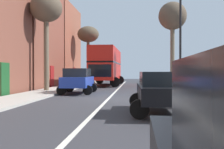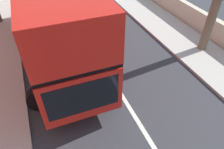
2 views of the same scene
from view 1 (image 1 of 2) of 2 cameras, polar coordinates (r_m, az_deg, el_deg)
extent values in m
plane|color=#333338|center=(16.40, -0.49, -4.80)|extent=(84.00, 84.00, 0.00)
cube|color=silver|center=(16.40, -0.49, -4.79)|extent=(0.16, 54.00, 0.01)
cube|color=#B2ADA3|center=(17.54, -16.69, -4.28)|extent=(2.60, 60.00, 0.12)
cube|color=#B2ADA3|center=(16.67, 16.57, -4.53)|extent=(2.60, 60.00, 0.12)
cube|color=#194C23|center=(18.12, -21.32, -1.00)|extent=(0.08, 1.10, 2.10)
cube|color=brown|center=(27.93, -16.37, 7.50)|extent=(4.00, 9.22, 9.82)
cube|color=maroon|center=(27.07, -12.33, -0.46)|extent=(0.08, 1.10, 2.10)
cube|color=brown|center=(37.01, -10.96, 6.04)|extent=(4.00, 9.22, 10.11)
cube|color=maroon|center=(36.35, -7.87, -0.18)|extent=(0.08, 1.10, 2.10)
cube|color=beige|center=(17.02, 21.70, -2.63)|extent=(0.36, 54.00, 1.19)
cube|color=red|center=(30.74, -1.18, 0.61)|extent=(2.66, 10.35, 1.70)
cube|color=black|center=(30.76, -1.18, 2.35)|extent=(2.69, 10.25, 0.16)
cube|color=red|center=(30.79, -1.18, 3.89)|extent=(2.66, 10.35, 1.50)
cube|color=black|center=(25.65, -2.56, 0.80)|extent=(2.20, 0.10, 1.19)
cylinder|color=black|center=(27.14, 0.61, -1.60)|extent=(1.00, 0.32, 1.00)
cylinder|color=black|center=(27.49, -4.71, -1.58)|extent=(1.00, 0.32, 1.00)
cylinder|color=black|center=(34.13, 1.67, -1.15)|extent=(1.00, 0.32, 1.00)
cylinder|color=black|center=(34.41, -2.59, -1.14)|extent=(1.00, 0.32, 1.00)
cube|color=#1E389E|center=(19.52, -7.05, -1.51)|extent=(1.79, 4.12, 0.69)
cube|color=black|center=(19.30, -7.16, 0.37)|extent=(1.62, 2.28, 0.59)
cylinder|color=black|center=(20.96, -8.76, -2.75)|extent=(0.64, 0.23, 0.64)
cylinder|color=black|center=(20.65, -4.00, -2.80)|extent=(0.64, 0.23, 0.64)
cylinder|color=black|center=(18.50, -10.46, -3.20)|extent=(0.64, 0.23, 0.64)
cylinder|color=black|center=(18.15, -5.07, -3.27)|extent=(0.64, 0.23, 0.64)
cube|color=black|center=(10.36, 10.30, -3.75)|extent=(1.81, 4.26, 0.56)
cube|color=black|center=(10.13, 10.44, -0.85)|extent=(1.63, 2.36, 0.50)
cylinder|color=black|center=(11.64, 5.20, -5.44)|extent=(0.65, 0.24, 0.64)
cylinder|color=black|center=(11.82, 13.78, -5.36)|extent=(0.65, 0.24, 0.64)
cylinder|color=black|center=(9.04, 5.71, -7.18)|extent=(0.65, 0.24, 0.64)
cylinder|color=black|center=(9.28, 16.70, -7.01)|extent=(0.65, 0.24, 0.64)
cylinder|color=brown|center=(21.65, -13.47, 4.50)|extent=(0.38, 0.38, 5.81)
ellipsoid|color=brown|center=(22.15, -13.50, 13.30)|extent=(2.46, 2.46, 2.16)
cylinder|color=brown|center=(35.82, -4.97, 2.89)|extent=(0.38, 0.38, 5.71)
ellipsoid|color=#4C4233|center=(36.12, -4.97, 8.31)|extent=(2.79, 2.79, 2.06)
cylinder|color=brown|center=(28.24, 12.42, 4.24)|extent=(0.43, 0.43, 6.45)
ellipsoid|color=brown|center=(28.73, 12.44, 11.79)|extent=(2.79, 2.79, 2.78)
cylinder|color=black|center=(17.57, 14.00, 5.73)|extent=(0.14, 0.14, 6.00)
cylinder|color=black|center=(13.36, 21.32, -3.59)|extent=(0.52, 0.52, 0.91)
cylinder|color=olive|center=(13.33, 21.33, -1.41)|extent=(0.55, 0.55, 0.10)
camera|label=2|loc=(22.13, -6.09, 12.43)|focal=33.16mm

